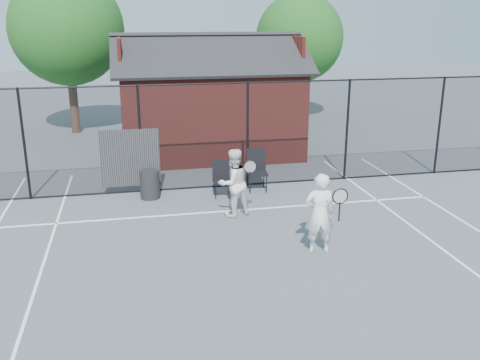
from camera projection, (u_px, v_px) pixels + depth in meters
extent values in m
plane|color=#4E5359|center=(252.00, 263.00, 10.73)|extent=(80.00, 80.00, 0.00)
cube|color=white|center=(226.00, 211.00, 13.53)|extent=(11.00, 0.06, 0.01)
cube|color=white|center=(17.00, 345.00, 8.07)|extent=(0.06, 18.00, 0.01)
cube|color=white|center=(227.00, 213.00, 13.39)|extent=(0.06, 0.30, 0.01)
cylinder|color=black|center=(24.00, 145.00, 13.99)|extent=(0.07, 0.07, 3.00)
cylinder|color=black|center=(140.00, 140.00, 14.57)|extent=(0.07, 0.07, 3.00)
cylinder|color=black|center=(248.00, 135.00, 15.15)|extent=(0.07, 0.07, 3.00)
cylinder|color=black|center=(347.00, 130.00, 15.73)|extent=(0.07, 0.07, 3.00)
cylinder|color=black|center=(439.00, 126.00, 16.31)|extent=(0.07, 0.07, 3.00)
cylinder|color=black|center=(212.00, 84.00, 14.52)|extent=(22.00, 0.04, 0.04)
cylinder|color=black|center=(214.00, 186.00, 15.40)|extent=(22.00, 0.04, 0.04)
cube|color=black|center=(213.00, 136.00, 14.96)|extent=(22.00, 3.00, 0.01)
cube|color=black|center=(130.00, 158.00, 14.64)|extent=(1.60, 0.04, 1.60)
cube|color=maroon|center=(209.00, 111.00, 18.79)|extent=(6.00, 4.00, 3.00)
cube|color=black|center=(213.00, 54.00, 17.25)|extent=(6.50, 2.36, 1.32)
cube|color=black|center=(204.00, 50.00, 19.12)|extent=(6.50, 2.36, 1.32)
cube|color=maroon|center=(120.00, 53.00, 17.61)|extent=(0.10, 2.80, 1.06)
cube|color=maroon|center=(291.00, 51.00, 18.75)|extent=(0.10, 2.80, 1.06)
cylinder|color=#342715|center=(74.00, 102.00, 22.10)|extent=(0.36, 0.36, 2.52)
sphere|color=#174313|center=(67.00, 29.00, 21.22)|extent=(4.48, 4.48, 4.48)
cylinder|color=#342715|center=(298.00, 95.00, 25.01)|extent=(0.36, 0.36, 2.23)
sphere|color=#174313|center=(300.00, 38.00, 24.23)|extent=(3.97, 3.97, 3.97)
imported|color=white|center=(319.00, 213.00, 10.99)|extent=(0.67, 0.48, 1.72)
torus|color=black|center=(340.00, 196.00, 10.59)|extent=(0.34, 0.03, 0.34)
cylinder|color=black|center=(339.00, 211.00, 10.68)|extent=(0.03, 0.03, 0.41)
imported|color=white|center=(233.00, 183.00, 13.01)|extent=(1.00, 0.90, 1.69)
torus|color=black|center=(250.00, 167.00, 12.62)|extent=(0.33, 0.03, 0.33)
cylinder|color=black|center=(250.00, 179.00, 12.71)|extent=(0.03, 0.03, 0.41)
cube|color=black|center=(222.00, 180.00, 14.44)|extent=(0.49, 0.51, 0.98)
cube|color=black|center=(257.00, 171.00, 14.96)|extent=(0.59, 0.62, 1.14)
cylinder|color=black|center=(150.00, 184.00, 14.40)|extent=(0.54, 0.54, 0.77)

